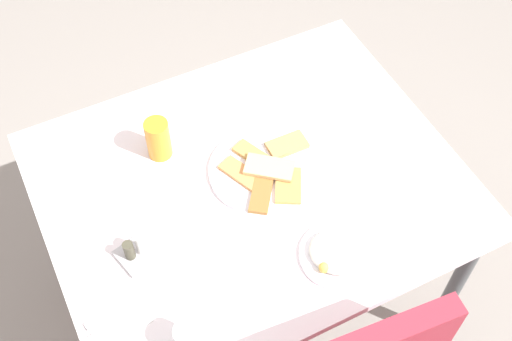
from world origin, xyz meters
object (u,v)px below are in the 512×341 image
soda_can (158,139)px  paper_napkin (119,314)px  condiment_caddy (137,251)px  fork (116,307)px  dining_table (252,197)px  pide_platter (264,170)px  spoon (122,320)px  salad_plate_greens (338,253)px  drinking_glass (189,339)px

soda_can → paper_napkin: size_ratio=1.04×
condiment_caddy → fork: bearing=49.5°
dining_table → soda_can: 0.30m
pide_platter → condiment_caddy: 0.40m
fork → dining_table: bearing=-169.1°
soda_can → spoon: (0.26, 0.42, -0.06)m
dining_table → salad_plate_greens: (-0.09, 0.30, 0.09)m
paper_napkin → fork: (0.00, -0.02, 0.00)m
soda_can → salad_plate_greens: bearing=118.7°
pide_platter → condiment_caddy: condiment_caddy is taller
fork → drinking_glass: bearing=114.1°
drinking_glass → condiment_caddy: size_ratio=0.80×
dining_table → paper_napkin: bearing=24.8°
pide_platter → condiment_caddy: size_ratio=2.68×
salad_plate_greens → condiment_caddy: size_ratio=1.76×
condiment_caddy → pide_platter: bearing=-167.2°
spoon → fork: bearing=-100.7°
dining_table → paper_napkin: (0.44, 0.20, 0.08)m
fork → soda_can: bearing=-136.3°
dining_table → condiment_caddy: size_ratio=9.90×
pide_platter → salad_plate_greens: size_ratio=1.52×
spoon → salad_plate_greens: bearing=161.1°
dining_table → pide_platter: (-0.04, -0.01, 0.09)m
paper_napkin → fork: bearing=-90.0°
drinking_glass → paper_napkin: size_ratio=0.75×
soda_can → drinking_glass: bearing=75.4°
drinking_glass → salad_plate_greens: bearing=-173.0°
pide_platter → condiment_caddy: (0.39, 0.09, 0.01)m
pide_platter → drinking_glass: 0.52m
soda_can → paper_napkin: (0.26, 0.40, -0.06)m
drinking_glass → paper_napkin: 0.19m
salad_plate_greens → fork: 0.54m
pide_platter → salad_plate_greens: bearing=98.2°
fork → condiment_caddy: condiment_caddy is taller
spoon → condiment_caddy: (-0.09, -0.14, 0.02)m
salad_plate_greens → dining_table: bearing=-73.4°
dining_table → drinking_glass: 0.49m
paper_napkin → spoon: (0.00, 0.02, 0.00)m
drinking_glass → condiment_caddy: 0.27m
soda_can → spoon: size_ratio=0.62×
dining_table → soda_can: soda_can is taller
salad_plate_greens → paper_napkin: (0.53, -0.09, -0.01)m
dining_table → spoon: (0.44, 0.22, 0.08)m
paper_napkin → soda_can: bearing=-123.1°
dining_table → fork: 0.49m
dining_table → spoon: spoon is taller
drinking_glass → fork: 0.21m
fork → spoon: 0.04m
dining_table → drinking_glass: (0.32, 0.35, 0.12)m
pide_platter → spoon: bearing=25.6°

